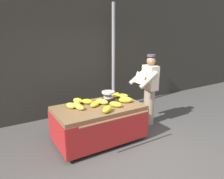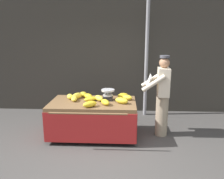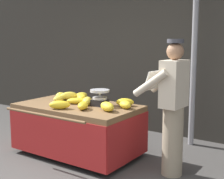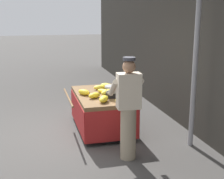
{
  "view_description": "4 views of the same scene",
  "coord_description": "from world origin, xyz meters",
  "px_view_note": "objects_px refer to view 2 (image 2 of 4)",
  "views": [
    {
      "loc": [
        -2.1,
        -2.55,
        2.24
      ],
      "look_at": [
        0.14,
        1.15,
        1.03
      ],
      "focal_mm": 33.81,
      "sensor_mm": 36.0,
      "label": 1
    },
    {
      "loc": [
        0.39,
        -3.48,
        2.1
      ],
      "look_at": [
        0.16,
        1.07,
        1.02
      ],
      "focal_mm": 36.5,
      "sensor_mm": 36.0,
      "label": 2
    },
    {
      "loc": [
        2.79,
        -2.47,
        1.7
      ],
      "look_at": [
        0.27,
        1.19,
        1.01
      ],
      "focal_mm": 51.33,
      "sensor_mm": 36.0,
      "label": 3
    },
    {
      "loc": [
        5.89,
        -0.32,
        2.39
      ],
      "look_at": [
        0.13,
        1.17,
        0.94
      ],
      "focal_mm": 50.47,
      "sensor_mm": 36.0,
      "label": 4
    }
  ],
  "objects_px": {
    "vendor_person": "(162,96)",
    "banana_bunch_2": "(90,104)",
    "banana_bunch_6": "(83,94)",
    "banana_bunch_3": "(122,101)",
    "banana_bunch_10": "(105,102)",
    "banana_bunch_7": "(90,99)",
    "banana_bunch_9": "(88,96)",
    "banana_bunch_0": "(99,98)",
    "street_pole": "(146,60)",
    "banana_bunch_1": "(123,96)",
    "banana_cart": "(93,111)",
    "banana_bunch_8": "(77,96)",
    "weighing_scale": "(108,95)",
    "banana_bunch_4": "(127,97)",
    "banana_bunch_5": "(70,96)",
    "banana_bunch_11": "(74,99)"
  },
  "relations": [
    {
      "from": "banana_bunch_0",
      "to": "banana_bunch_6",
      "type": "bearing_deg",
      "value": 139.21
    },
    {
      "from": "weighing_scale",
      "to": "banana_bunch_9",
      "type": "distance_m",
      "value": 0.46
    },
    {
      "from": "weighing_scale",
      "to": "banana_bunch_3",
      "type": "distance_m",
      "value": 0.38
    },
    {
      "from": "banana_bunch_3",
      "to": "banana_bunch_8",
      "type": "xyz_separation_m",
      "value": [
        -0.98,
        0.32,
        0.0
      ]
    },
    {
      "from": "banana_bunch_4",
      "to": "banana_bunch_5",
      "type": "bearing_deg",
      "value": 179.7
    },
    {
      "from": "banana_bunch_9",
      "to": "street_pole",
      "type": "bearing_deg",
      "value": 40.34
    },
    {
      "from": "banana_bunch_0",
      "to": "banana_bunch_3",
      "type": "relative_size",
      "value": 0.97
    },
    {
      "from": "banana_bunch_7",
      "to": "banana_bunch_10",
      "type": "xyz_separation_m",
      "value": [
        0.33,
        -0.26,
        0.01
      ]
    },
    {
      "from": "banana_cart",
      "to": "vendor_person",
      "type": "distance_m",
      "value": 1.48
    },
    {
      "from": "banana_bunch_0",
      "to": "banana_bunch_6",
      "type": "distance_m",
      "value": 0.52
    },
    {
      "from": "vendor_person",
      "to": "banana_bunch_2",
      "type": "bearing_deg",
      "value": -161.38
    },
    {
      "from": "banana_bunch_3",
      "to": "banana_bunch_8",
      "type": "height_order",
      "value": "banana_bunch_8"
    },
    {
      "from": "banana_bunch_4",
      "to": "banana_bunch_7",
      "type": "height_order",
      "value": "banana_bunch_4"
    },
    {
      "from": "weighing_scale",
      "to": "banana_bunch_7",
      "type": "xyz_separation_m",
      "value": [
        -0.36,
        -0.09,
        -0.07
      ]
    },
    {
      "from": "street_pole",
      "to": "banana_bunch_9",
      "type": "distance_m",
      "value": 1.9
    },
    {
      "from": "street_pole",
      "to": "banana_bunch_3",
      "type": "xyz_separation_m",
      "value": [
        -0.62,
        -1.5,
        -0.66
      ]
    },
    {
      "from": "banana_bunch_6",
      "to": "banana_bunch_9",
      "type": "relative_size",
      "value": 1.04
    },
    {
      "from": "banana_cart",
      "to": "banana_bunch_6",
      "type": "bearing_deg",
      "value": 123.57
    },
    {
      "from": "banana_bunch_9",
      "to": "banana_bunch_6",
      "type": "bearing_deg",
      "value": 132.23
    },
    {
      "from": "banana_bunch_2",
      "to": "banana_bunch_5",
      "type": "xyz_separation_m",
      "value": [
        -0.51,
        0.55,
        -0.0
      ]
    },
    {
      "from": "banana_bunch_1",
      "to": "banana_bunch_10",
      "type": "distance_m",
      "value": 0.63
    },
    {
      "from": "banana_bunch_0",
      "to": "banana_bunch_3",
      "type": "height_order",
      "value": "banana_bunch_3"
    },
    {
      "from": "vendor_person",
      "to": "street_pole",
      "type": "bearing_deg",
      "value": 99.74
    },
    {
      "from": "banana_bunch_6",
      "to": "banana_bunch_7",
      "type": "xyz_separation_m",
      "value": [
        0.22,
        -0.37,
        -0.0
      ]
    },
    {
      "from": "banana_bunch_4",
      "to": "banana_bunch_5",
      "type": "relative_size",
      "value": 1.08
    },
    {
      "from": "banana_bunch_6",
      "to": "banana_bunch_10",
      "type": "distance_m",
      "value": 0.84
    },
    {
      "from": "banana_bunch_9",
      "to": "banana_bunch_1",
      "type": "bearing_deg",
      "value": 4.21
    },
    {
      "from": "banana_bunch_3",
      "to": "banana_bunch_10",
      "type": "height_order",
      "value": "banana_bunch_3"
    },
    {
      "from": "banana_bunch_2",
      "to": "banana_bunch_10",
      "type": "xyz_separation_m",
      "value": [
        0.28,
        0.16,
        -0.0
      ]
    },
    {
      "from": "banana_bunch_6",
      "to": "banana_bunch_2",
      "type": "bearing_deg",
      "value": -71.08
    },
    {
      "from": "banana_cart",
      "to": "banana_bunch_8",
      "type": "bearing_deg",
      "value": 149.29
    },
    {
      "from": "banana_cart",
      "to": "banana_bunch_8",
      "type": "xyz_separation_m",
      "value": [
        -0.38,
        0.22,
        0.27
      ]
    },
    {
      "from": "banana_cart",
      "to": "weighing_scale",
      "type": "bearing_deg",
      "value": 23.82
    },
    {
      "from": "street_pole",
      "to": "banana_cart",
      "type": "height_order",
      "value": "street_pole"
    },
    {
      "from": "banana_bunch_2",
      "to": "banana_bunch_8",
      "type": "xyz_separation_m",
      "value": [
        -0.37,
        0.59,
        0.0
      ]
    },
    {
      "from": "banana_bunch_6",
      "to": "banana_bunch_3",
      "type": "bearing_deg",
      "value": -30.26
    },
    {
      "from": "banana_bunch_0",
      "to": "banana_bunch_1",
      "type": "height_order",
      "value": "banana_bunch_0"
    },
    {
      "from": "vendor_person",
      "to": "weighing_scale",
      "type": "bearing_deg",
      "value": 179.36
    },
    {
      "from": "banana_bunch_8",
      "to": "weighing_scale",
      "type": "bearing_deg",
      "value": -7.32
    },
    {
      "from": "banana_bunch_4",
      "to": "banana_bunch_6",
      "type": "bearing_deg",
      "value": 166.27
    },
    {
      "from": "street_pole",
      "to": "banana_cart",
      "type": "distance_m",
      "value": 2.08
    },
    {
      "from": "banana_bunch_2",
      "to": "banana_bunch_9",
      "type": "bearing_deg",
      "value": 101.32
    },
    {
      "from": "banana_cart",
      "to": "banana_bunch_8",
      "type": "relative_size",
      "value": 6.38
    },
    {
      "from": "banana_bunch_1",
      "to": "vendor_person",
      "type": "bearing_deg",
      "value": -13.33
    },
    {
      "from": "banana_bunch_4",
      "to": "banana_bunch_6",
      "type": "relative_size",
      "value": 0.94
    },
    {
      "from": "banana_bunch_6",
      "to": "banana_bunch_8",
      "type": "height_order",
      "value": "banana_bunch_8"
    },
    {
      "from": "weighing_scale",
      "to": "banana_bunch_1",
      "type": "xyz_separation_m",
      "value": [
        0.32,
        0.18,
        -0.06
      ]
    },
    {
      "from": "banana_bunch_7",
      "to": "banana_bunch_9",
      "type": "bearing_deg",
      "value": 110.07
    },
    {
      "from": "banana_bunch_1",
      "to": "banana_cart",
      "type": "bearing_deg",
      "value": -153.09
    },
    {
      "from": "banana_bunch_4",
      "to": "banana_bunch_11",
      "type": "distance_m",
      "value": 1.13
    }
  ]
}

